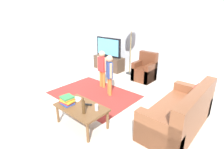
# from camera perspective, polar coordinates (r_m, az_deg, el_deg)

# --- Properties ---
(ground) EXTENTS (7.80, 7.80, 0.00)m
(ground) POSITION_cam_1_polar(r_m,az_deg,el_deg) (4.32, -5.31, -10.21)
(ground) COLOR beige
(wall_back) EXTENTS (6.00, 0.12, 2.70)m
(wall_back) POSITION_cam_1_polar(r_m,az_deg,el_deg) (6.24, 14.96, 11.86)
(wall_back) COLOR silver
(wall_back) RESTS_ON ground
(wall_left) EXTENTS (0.12, 6.00, 2.70)m
(wall_left) POSITION_cam_1_polar(r_m,az_deg,el_deg) (6.33, -25.31, 10.75)
(wall_left) COLOR silver
(wall_left) RESTS_ON ground
(area_rug) EXTENTS (2.20, 1.60, 0.01)m
(area_rug) POSITION_cam_1_polar(r_m,az_deg,el_deg) (4.90, -5.79, -6.30)
(area_rug) COLOR #9E2D28
(area_rug) RESTS_ON ground
(tv_stand) EXTENTS (1.20, 0.44, 0.50)m
(tv_stand) POSITION_cam_1_polar(r_m,az_deg,el_deg) (6.80, -1.02, 3.63)
(tv_stand) COLOR #4C3828
(tv_stand) RESTS_ON ground
(tv) EXTENTS (1.10, 0.28, 0.71)m
(tv) POSITION_cam_1_polar(r_m,az_deg,el_deg) (6.64, -1.18, 8.60)
(tv) COLOR black
(tv) RESTS_ON tv_stand
(couch) EXTENTS (0.80, 1.80, 0.86)m
(couch) POSITION_cam_1_polar(r_m,az_deg,el_deg) (3.73, 21.27, -11.84)
(couch) COLOR brown
(couch) RESTS_ON ground
(armchair) EXTENTS (0.60, 0.60, 0.90)m
(armchair) POSITION_cam_1_polar(r_m,az_deg,el_deg) (5.85, 10.44, 1.07)
(armchair) COLOR brown
(armchair) RESTS_ON ground
(floor_lamp) EXTENTS (0.36, 0.36, 1.78)m
(floor_lamp) POSITION_cam_1_polar(r_m,az_deg,el_deg) (6.13, 6.14, 14.11)
(floor_lamp) COLOR #262626
(floor_lamp) RESTS_ON ground
(child_near_tv) EXTENTS (0.36, 0.17, 1.08)m
(child_near_tv) POSITION_cam_1_polar(r_m,az_deg,el_deg) (5.12, -3.16, 2.78)
(child_near_tv) COLOR orange
(child_near_tv) RESTS_ON ground
(child_center) EXTENTS (0.31, 0.24, 1.08)m
(child_center) POSITION_cam_1_polar(r_m,az_deg,el_deg) (4.63, -0.83, 0.91)
(child_center) COLOR orange
(child_center) RESTS_ON ground
(coffee_table) EXTENTS (1.00, 0.60, 0.42)m
(coffee_table) POSITION_cam_1_polar(r_m,az_deg,el_deg) (3.56, -9.70, -10.67)
(coffee_table) COLOR brown
(coffee_table) RESTS_ON ground
(book_stack) EXTENTS (0.30, 0.24, 0.16)m
(book_stack) POSITION_cam_1_polar(r_m,az_deg,el_deg) (3.64, -14.04, -7.94)
(book_stack) COLOR #334CA5
(book_stack) RESTS_ON coffee_table
(bottle) EXTENTS (0.06, 0.06, 0.31)m
(bottle) POSITION_cam_1_polar(r_m,az_deg,el_deg) (3.26, -9.01, -10.12)
(bottle) COLOR #4C3319
(bottle) RESTS_ON coffee_table
(tv_remote) EXTENTS (0.17, 0.13, 0.02)m
(tv_remote) POSITION_cam_1_polar(r_m,az_deg,el_deg) (3.56, -7.74, -9.44)
(tv_remote) COLOR black
(tv_remote) RESTS_ON coffee_table
(soda_can) EXTENTS (0.07, 0.07, 0.12)m
(soda_can) POSITION_cam_1_polar(r_m,az_deg,el_deg) (3.35, -4.92, -10.38)
(soda_can) COLOR silver
(soda_can) RESTS_ON coffee_table
(plate) EXTENTS (0.22, 0.22, 0.02)m
(plate) POSITION_cam_1_polar(r_m,az_deg,el_deg) (3.80, -11.51, -7.76)
(plate) COLOR white
(plate) RESTS_ON coffee_table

